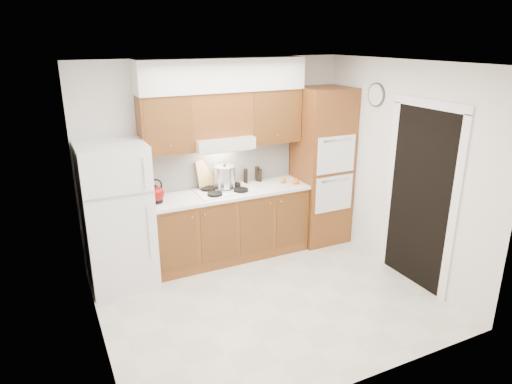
# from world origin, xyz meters

# --- Properties ---
(floor) EXTENTS (3.60, 3.60, 0.00)m
(floor) POSITION_xyz_m (0.00, 0.00, 0.00)
(floor) COLOR beige
(floor) RESTS_ON ground
(ceiling) EXTENTS (3.60, 3.60, 0.00)m
(ceiling) POSITION_xyz_m (0.00, 0.00, 2.60)
(ceiling) COLOR white
(ceiling) RESTS_ON wall_back
(wall_back) EXTENTS (3.60, 0.02, 2.60)m
(wall_back) POSITION_xyz_m (0.00, 1.50, 1.30)
(wall_back) COLOR silver
(wall_back) RESTS_ON floor
(wall_left) EXTENTS (0.02, 3.00, 2.60)m
(wall_left) POSITION_xyz_m (-1.80, 0.00, 1.30)
(wall_left) COLOR silver
(wall_left) RESTS_ON floor
(wall_right) EXTENTS (0.02, 3.00, 2.60)m
(wall_right) POSITION_xyz_m (1.80, 0.00, 1.30)
(wall_right) COLOR silver
(wall_right) RESTS_ON floor
(fridge) EXTENTS (0.75, 0.72, 1.72)m
(fridge) POSITION_xyz_m (-1.41, 1.14, 0.86)
(fridge) COLOR white
(fridge) RESTS_ON floor
(base_cabinets) EXTENTS (2.11, 0.60, 0.90)m
(base_cabinets) POSITION_xyz_m (0.02, 1.20, 0.45)
(base_cabinets) COLOR brown
(base_cabinets) RESTS_ON floor
(countertop) EXTENTS (2.13, 0.62, 0.04)m
(countertop) POSITION_xyz_m (0.03, 1.19, 0.92)
(countertop) COLOR white
(countertop) RESTS_ON base_cabinets
(backsplash) EXTENTS (2.11, 0.03, 0.56)m
(backsplash) POSITION_xyz_m (0.02, 1.49, 1.22)
(backsplash) COLOR white
(backsplash) RESTS_ON countertop
(oven_cabinet) EXTENTS (0.70, 0.65, 2.20)m
(oven_cabinet) POSITION_xyz_m (1.44, 1.18, 1.10)
(oven_cabinet) COLOR brown
(oven_cabinet) RESTS_ON floor
(upper_cab_left) EXTENTS (0.63, 0.33, 0.70)m
(upper_cab_left) POSITION_xyz_m (-0.71, 1.33, 1.85)
(upper_cab_left) COLOR brown
(upper_cab_left) RESTS_ON wall_back
(upper_cab_right) EXTENTS (0.73, 0.33, 0.70)m
(upper_cab_right) POSITION_xyz_m (0.72, 1.33, 1.85)
(upper_cab_right) COLOR brown
(upper_cab_right) RESTS_ON wall_back
(range_hood) EXTENTS (0.75, 0.45, 0.15)m
(range_hood) POSITION_xyz_m (-0.02, 1.27, 1.57)
(range_hood) COLOR silver
(range_hood) RESTS_ON wall_back
(upper_cab_over_hood) EXTENTS (0.75, 0.33, 0.55)m
(upper_cab_over_hood) POSITION_xyz_m (-0.02, 1.33, 1.92)
(upper_cab_over_hood) COLOR brown
(upper_cab_over_hood) RESTS_ON range_hood
(soffit) EXTENTS (2.13, 0.36, 0.40)m
(soffit) POSITION_xyz_m (0.03, 1.32, 2.40)
(soffit) COLOR silver
(soffit) RESTS_ON wall_back
(cooktop) EXTENTS (0.74, 0.50, 0.01)m
(cooktop) POSITION_xyz_m (-0.02, 1.21, 0.95)
(cooktop) COLOR white
(cooktop) RESTS_ON countertop
(doorway) EXTENTS (0.02, 0.90, 2.10)m
(doorway) POSITION_xyz_m (1.79, -0.35, 1.05)
(doorway) COLOR black
(doorway) RESTS_ON floor
(wall_clock) EXTENTS (0.02, 0.30, 0.30)m
(wall_clock) POSITION_xyz_m (1.79, 0.55, 2.15)
(wall_clock) COLOR #3F3833
(wall_clock) RESTS_ON wall_right
(kettle) EXTENTS (0.25, 0.25, 0.20)m
(kettle) POSITION_xyz_m (-0.93, 1.17, 1.05)
(kettle) COLOR maroon
(kettle) RESTS_ON countertop
(cutting_board) EXTENTS (0.28, 0.18, 0.35)m
(cutting_board) POSITION_xyz_m (-0.19, 1.45, 1.14)
(cutting_board) COLOR #DEB872
(cutting_board) RESTS_ON countertop
(stock_pot) EXTENTS (0.33, 0.33, 0.27)m
(stock_pot) POSITION_xyz_m (0.01, 1.29, 1.11)
(stock_pot) COLOR silver
(stock_pot) RESTS_ON cooktop
(condiment_a) EXTENTS (0.07, 0.07, 0.20)m
(condiment_a) POSITION_xyz_m (0.36, 1.39, 1.04)
(condiment_a) COLOR black
(condiment_a) RESTS_ON countertop
(condiment_b) EXTENTS (0.07, 0.07, 0.20)m
(condiment_b) POSITION_xyz_m (0.56, 1.44, 1.04)
(condiment_b) COLOR black
(condiment_b) RESTS_ON countertop
(condiment_c) EXTENTS (0.07, 0.07, 0.17)m
(condiment_c) POSITION_xyz_m (0.57, 1.39, 1.03)
(condiment_c) COLOR black
(condiment_c) RESTS_ON countertop
(orange_near) EXTENTS (0.11, 0.11, 0.09)m
(orange_near) POSITION_xyz_m (0.96, 1.05, 0.98)
(orange_near) COLOR orange
(orange_near) RESTS_ON countertop
(orange_far) EXTENTS (0.08, 0.08, 0.08)m
(orange_far) POSITION_xyz_m (0.83, 1.18, 0.98)
(orange_far) COLOR orange
(orange_far) RESTS_ON countertop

